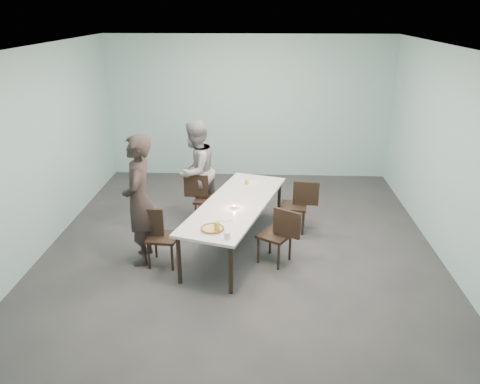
{
  "coord_description": "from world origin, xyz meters",
  "views": [
    {
      "loc": [
        0.3,
        -6.39,
        3.52
      ],
      "look_at": [
        0.0,
        -0.09,
        1.0
      ],
      "focal_mm": 35.0,
      "sensor_mm": 36.0,
      "label": 1
    }
  ],
  "objects_px": {
    "table": "(236,206)",
    "chair_far_right": "(299,202)",
    "chair_near_left": "(157,233)",
    "side_plate": "(226,219)",
    "diner_far": "(196,171)",
    "pizza": "(212,229)",
    "diner_near": "(139,200)",
    "water_tumbler": "(227,235)",
    "amber_tumbler": "(246,182)",
    "beer_glass": "(217,227)",
    "tealight": "(234,207)",
    "chair_far_left": "(203,195)",
    "chair_near_right": "(280,232)"
  },
  "relations": [
    {
      "from": "table",
      "to": "chair_far_right",
      "type": "relative_size",
      "value": 3.16
    },
    {
      "from": "chair_near_left",
      "to": "side_plate",
      "type": "xyz_separation_m",
      "value": [
        1.0,
        -0.03,
        0.25
      ]
    },
    {
      "from": "diner_far",
      "to": "pizza",
      "type": "xyz_separation_m",
      "value": [
        0.49,
        -2.0,
        -0.11
      ]
    },
    {
      "from": "pizza",
      "to": "chair_far_right",
      "type": "bearing_deg",
      "value": 51.53
    },
    {
      "from": "diner_near",
      "to": "water_tumbler",
      "type": "xyz_separation_m",
      "value": [
        1.3,
        -0.72,
        -0.16
      ]
    },
    {
      "from": "chair_far_right",
      "to": "chair_near_left",
      "type": "bearing_deg",
      "value": 37.25
    },
    {
      "from": "diner_far",
      "to": "amber_tumbler",
      "type": "distance_m",
      "value": 0.93
    },
    {
      "from": "beer_glass",
      "to": "diner_near",
      "type": "bearing_deg",
      "value": 154.65
    },
    {
      "from": "chair_far_right",
      "to": "tealight",
      "type": "relative_size",
      "value": 15.54
    },
    {
      "from": "diner_far",
      "to": "beer_glass",
      "type": "bearing_deg",
      "value": 40.46
    },
    {
      "from": "chair_near_left",
      "to": "pizza",
      "type": "distance_m",
      "value": 0.96
    },
    {
      "from": "beer_glass",
      "to": "chair_far_left",
      "type": "bearing_deg",
      "value": 102.86
    },
    {
      "from": "table",
      "to": "diner_near",
      "type": "xyz_separation_m",
      "value": [
        -1.34,
        -0.45,
        0.26
      ]
    },
    {
      "from": "chair_far_right",
      "to": "tealight",
      "type": "bearing_deg",
      "value": 47.62
    },
    {
      "from": "diner_near",
      "to": "diner_far",
      "type": "relative_size",
      "value": 1.09
    },
    {
      "from": "side_plate",
      "to": "diner_near",
      "type": "bearing_deg",
      "value": 173.91
    },
    {
      "from": "chair_far_right",
      "to": "diner_near",
      "type": "xyz_separation_m",
      "value": [
        -2.35,
        -1.1,
        0.45
      ]
    },
    {
      "from": "tealight",
      "to": "amber_tumbler",
      "type": "height_order",
      "value": "amber_tumbler"
    },
    {
      "from": "chair_far_right",
      "to": "diner_near",
      "type": "height_order",
      "value": "diner_near"
    },
    {
      "from": "tealight",
      "to": "amber_tumbler",
      "type": "bearing_deg",
      "value": 81.83
    },
    {
      "from": "table",
      "to": "water_tumbler",
      "type": "relative_size",
      "value": 30.54
    },
    {
      "from": "chair_near_left",
      "to": "amber_tumbler",
      "type": "distance_m",
      "value": 1.85
    },
    {
      "from": "chair_far_left",
      "to": "pizza",
      "type": "height_order",
      "value": "chair_far_left"
    },
    {
      "from": "water_tumbler",
      "to": "tealight",
      "type": "height_order",
      "value": "water_tumbler"
    },
    {
      "from": "table",
      "to": "side_plate",
      "type": "xyz_separation_m",
      "value": [
        -0.1,
        -0.59,
        0.06
      ]
    },
    {
      "from": "diner_far",
      "to": "chair_far_right",
      "type": "bearing_deg",
      "value": 101.92
    },
    {
      "from": "diner_far",
      "to": "water_tumbler",
      "type": "bearing_deg",
      "value": 42.77
    },
    {
      "from": "chair_far_right",
      "to": "amber_tumbler",
      "type": "height_order",
      "value": "chair_far_right"
    },
    {
      "from": "chair_near_left",
      "to": "pizza",
      "type": "bearing_deg",
      "value": -19.69
    },
    {
      "from": "pizza",
      "to": "chair_far_left",
      "type": "bearing_deg",
      "value": 101.26
    },
    {
      "from": "chair_far_right",
      "to": "pizza",
      "type": "xyz_separation_m",
      "value": [
        -1.26,
        -1.59,
        0.27
      ]
    },
    {
      "from": "table",
      "to": "chair_far_right",
      "type": "xyz_separation_m",
      "value": [
        1.01,
        0.65,
        -0.19
      ]
    },
    {
      "from": "chair_near_left",
      "to": "diner_far",
      "type": "relative_size",
      "value": 0.5
    },
    {
      "from": "chair_near_right",
      "to": "side_plate",
      "type": "xyz_separation_m",
      "value": [
        -0.76,
        -0.13,
        0.25
      ]
    },
    {
      "from": "pizza",
      "to": "water_tumbler",
      "type": "bearing_deg",
      "value": -47.91
    },
    {
      "from": "tealight",
      "to": "chair_far_right",
      "type": "bearing_deg",
      "value": 40.29
    },
    {
      "from": "chair_far_left",
      "to": "diner_near",
      "type": "height_order",
      "value": "diner_near"
    },
    {
      "from": "chair_near_left",
      "to": "side_plate",
      "type": "relative_size",
      "value": 4.83
    },
    {
      "from": "table",
      "to": "diner_near",
      "type": "bearing_deg",
      "value": -161.42
    },
    {
      "from": "chair_far_left",
      "to": "chair_far_right",
      "type": "relative_size",
      "value": 1.0
    },
    {
      "from": "chair_near_right",
      "to": "beer_glass",
      "type": "relative_size",
      "value": 5.8
    },
    {
      "from": "tealight",
      "to": "chair_far_left",
      "type": "bearing_deg",
      "value": 119.19
    },
    {
      "from": "diner_near",
      "to": "beer_glass",
      "type": "relative_size",
      "value": 12.74
    },
    {
      "from": "chair_far_left",
      "to": "chair_far_right",
      "type": "distance_m",
      "value": 1.64
    },
    {
      "from": "chair_near_left",
      "to": "table",
      "type": "bearing_deg",
      "value": 31.64
    },
    {
      "from": "amber_tumbler",
      "to": "water_tumbler",
      "type": "bearing_deg",
      "value": -95.19
    },
    {
      "from": "chair_near_right",
      "to": "water_tumbler",
      "type": "bearing_deg",
      "value": 77.01
    },
    {
      "from": "chair_far_right",
      "to": "diner_near",
      "type": "bearing_deg",
      "value": 32.43
    },
    {
      "from": "amber_tumbler",
      "to": "table",
      "type": "bearing_deg",
      "value": -99.7
    },
    {
      "from": "chair_near_left",
      "to": "amber_tumbler",
      "type": "bearing_deg",
      "value": 52.26
    }
  ]
}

